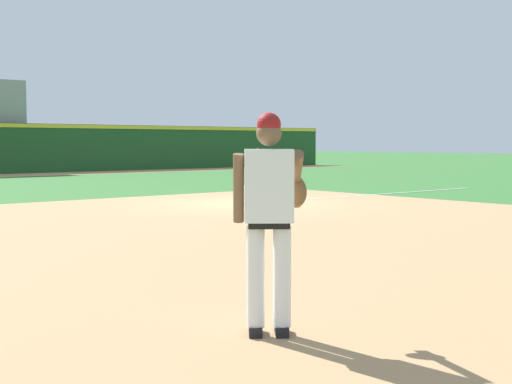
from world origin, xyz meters
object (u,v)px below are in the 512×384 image
Objects in this scene: umpire at (259,170)px; pitcher at (271,210)px; first_base_bag at (247,202)px; baseball at (254,219)px; first_baseman at (258,176)px.

pitcher is at bearing -129.74° from umpire.
pitcher is (-7.86, -10.00, 1.01)m from first_base_bag.
baseball is at bearing -126.92° from first_base_bag.
pitcher is 12.94m from first_baseman.
first_base_bag is 0.20× the size of pitcher.
baseball is 4.34m from first_baseman.
first_base_bag reaches higher than baseball.
baseball is 0.04× the size of pitcher.
pitcher is (-5.42, -6.75, 1.02)m from baseball.
first_baseman is (0.38, -0.03, 0.69)m from first_base_bag.
umpire is (4.50, 5.19, 0.76)m from baseball.
pitcher is at bearing -129.59° from first_baseman.
first_baseman is at bearing -130.46° from umpire.
umpire is at bearing 49.05° from baseball.
first_baseman is at bearing -3.98° from first_base_bag.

